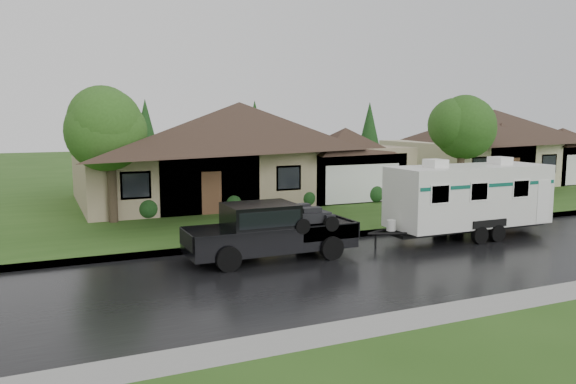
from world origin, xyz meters
name	(u,v)px	position (x,y,z in m)	size (l,w,h in m)	color
ground	(319,255)	(0.00, 0.00, 0.00)	(140.00, 140.00, 0.00)	#2D5219
road	(347,269)	(0.00, -2.00, 0.01)	(140.00, 8.00, 0.01)	black
curb	(292,240)	(0.00, 2.25, 0.07)	(140.00, 0.50, 0.15)	gray
lawn	(203,198)	(0.00, 15.00, 0.07)	(140.00, 26.00, 0.15)	#2D5219
house_main	(245,139)	(2.29, 13.84, 3.59)	(19.44, 10.80, 6.90)	tan
house_neighbor	(497,139)	(22.27, 14.34, 3.32)	(15.12, 9.72, 6.45)	#C2B690
tree_left_green	(110,128)	(-5.91, 8.80, 4.37)	(3.68, 3.68, 6.09)	#382B1E
tree_right_green	(462,125)	(13.13, 7.78, 4.42)	(3.72, 3.72, 6.16)	#382B1E
shrub_row	(271,199)	(2.00, 9.30, 0.65)	(13.60, 1.00, 1.00)	#143814
pickup_truck	(268,229)	(-1.85, 0.22, 1.04)	(5.85, 2.22, 1.95)	black
travel_trailer	(469,195)	(6.96, 0.22, 1.72)	(7.21, 2.53, 3.24)	silver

